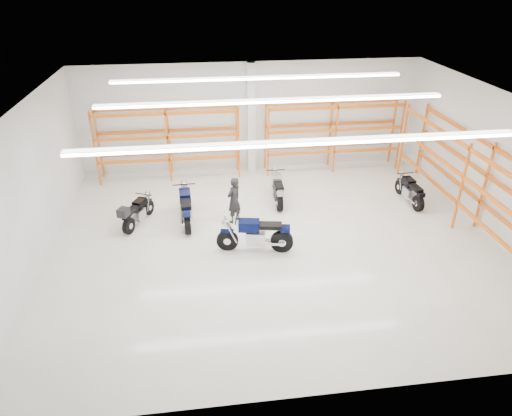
{
  "coord_description": "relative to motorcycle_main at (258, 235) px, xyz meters",
  "views": [
    {
      "loc": [
        -2.2,
        -12.23,
        7.82
      ],
      "look_at": [
        -0.51,
        0.5,
        0.96
      ],
      "focal_mm": 32.0,
      "sensor_mm": 36.0,
      "label": 1
    }
  ],
  "objects": [
    {
      "name": "motorcycle_back_d",
      "position": [
        5.99,
        2.44,
        -0.08
      ],
      "size": [
        0.66,
        1.99,
        0.98
      ],
      "color": "black",
      "rests_on": "ground"
    },
    {
      "name": "ground",
      "position": [
        0.57,
        0.5,
        -0.54
      ],
      "size": [
        14.0,
        14.0,
        0.0
      ],
      "primitive_type": "plane",
      "color": "beige",
      "rests_on": "ground"
    },
    {
      "name": "motorcycle_back_c",
      "position": [
        1.14,
        3.16,
        -0.05
      ],
      "size": [
        0.71,
        2.14,
        1.05
      ],
      "color": "black",
      "rests_on": "ground"
    },
    {
      "name": "pallet_racking_back_right",
      "position": [
        3.97,
        5.98,
        1.24
      ],
      "size": [
        5.67,
        0.87,
        3.0
      ],
      "color": "orange",
      "rests_on": "ground"
    },
    {
      "name": "motorcycle_back_a",
      "position": [
        -3.86,
        2.03,
        -0.06
      ],
      "size": [
        1.04,
        1.86,
        1.01
      ],
      "color": "black",
      "rests_on": "ground"
    },
    {
      "name": "pallet_racking_back_left",
      "position": [
        -2.83,
        5.98,
        1.24
      ],
      "size": [
        5.67,
        0.87,
        3.0
      ],
      "color": "orange",
      "rests_on": "ground"
    },
    {
      "name": "standing_man",
      "position": [
        -0.57,
        1.91,
        0.28
      ],
      "size": [
        0.7,
        0.7,
        1.64
      ],
      "primitive_type": "imported",
      "rotation": [
        0.0,
        0.0,
        3.91
      ],
      "color": "black",
      "rests_on": "ground"
    },
    {
      "name": "pallet_racking_side",
      "position": [
        7.05,
        0.5,
        1.27
      ],
      "size": [
        0.87,
        9.07,
        3.0
      ],
      "color": "orange",
      "rests_on": "ground"
    },
    {
      "name": "structural_column",
      "position": [
        0.57,
        6.32,
        1.71
      ],
      "size": [
        0.32,
        0.32,
        4.5
      ],
      "primitive_type": "cube",
      "color": "white",
      "rests_on": "ground"
    },
    {
      "name": "motorcycle_back_b",
      "position": [
        -2.19,
        2.06,
        -0.0
      ],
      "size": [
        0.78,
        2.35,
        1.15
      ],
      "color": "black",
      "rests_on": "ground"
    },
    {
      "name": "motorcycle_main",
      "position": [
        0.0,
        0.0,
        0.0
      ],
      "size": [
        2.35,
        0.87,
        1.16
      ],
      "color": "black",
      "rests_on": "ground"
    },
    {
      "name": "room_shell",
      "position": [
        0.57,
        0.52,
        2.74
      ],
      "size": [
        14.02,
        12.02,
        4.51
      ],
      "color": "silver",
      "rests_on": "ground"
    }
  ]
}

